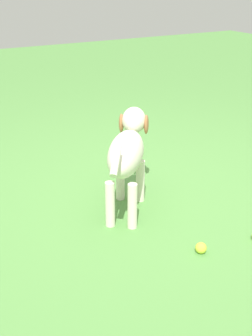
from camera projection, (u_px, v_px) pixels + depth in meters
The scene contains 3 objects.
ground at pixel (147, 200), 3.14m from camera, with size 14.00×14.00×0.00m, color #548C42.
dog at pixel (127, 152), 2.86m from camera, with size 0.75×0.62×0.63m.
tennis_ball_1 at pixel (201, 248), 2.53m from camera, with size 0.07×0.07×0.07m, color #CAE039.
Camera 1 is at (-2.34, 1.50, 1.48)m, focal length 47.67 mm.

